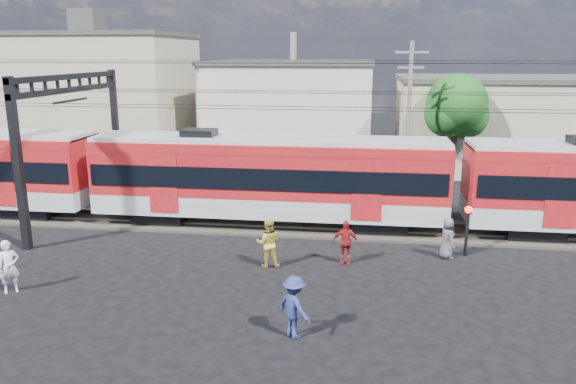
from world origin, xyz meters
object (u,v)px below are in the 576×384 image
(pedestrian_a, at_px, (9,267))
(pedestrian_c, at_px, (294,307))
(commuter_train, at_px, (273,176))
(crossing_signal, at_px, (468,221))

(pedestrian_a, height_order, pedestrian_c, pedestrian_c)
(commuter_train, distance_m, pedestrian_a, 11.53)
(pedestrian_a, bearing_deg, crossing_signal, -17.76)
(commuter_train, relative_size, crossing_signal, 23.85)
(commuter_train, height_order, pedestrian_c, commuter_train)
(pedestrian_c, bearing_deg, crossing_signal, -87.93)
(commuter_train, height_order, pedestrian_a, commuter_train)
(commuter_train, xyz_separation_m, pedestrian_c, (2.31, -10.31, -1.48))
(commuter_train, height_order, crossing_signal, commuter_train)
(commuter_train, relative_size, pedestrian_c, 27.37)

